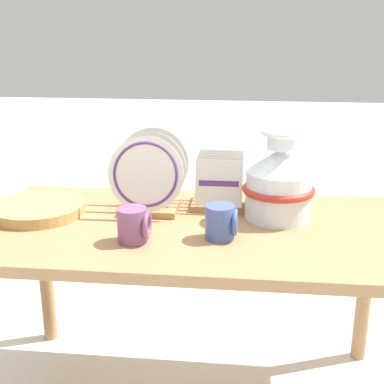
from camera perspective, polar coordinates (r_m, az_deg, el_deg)
name	(u,v)px	position (r m, az deg, el deg)	size (l,w,h in m)	color
display_table	(192,248)	(1.72, 0.00, -5.99)	(1.35, 0.70, 0.65)	#9E754C
ceramic_vase	(279,182)	(1.73, 9.25, 1.08)	(0.23, 0.23, 0.29)	silver
dish_rack_round_plates	(149,181)	(1.77, -4.60, 1.21)	(0.25, 0.19, 0.27)	tan
dish_rack_square_plates	(220,188)	(1.84, 2.98, 0.38)	(0.19, 0.18, 0.18)	tan
wicker_charger_stack	(38,209)	(1.85, -16.07, -1.73)	(0.31, 0.31, 0.04)	tan
mug_plum_glaze	(134,225)	(1.56, -6.21, -3.53)	(0.10, 0.09, 0.10)	#7A4770
mug_cobalt_glaze	(222,222)	(1.57, 3.18, -3.23)	(0.10, 0.09, 0.10)	#42569E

